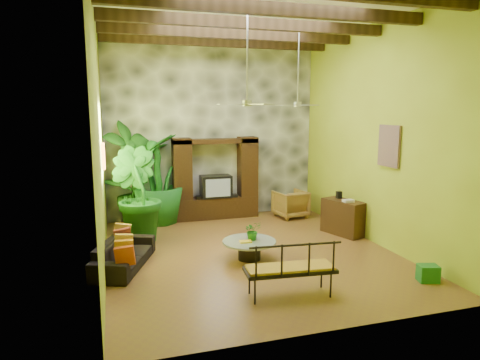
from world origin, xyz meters
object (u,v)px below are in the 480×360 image
object	(u,v)px
wicker_armchair	(291,204)
side_console	(343,217)
ceiling_fan_front	(247,93)
iron_bench	(292,267)
ceiling_fan_back	(298,96)
tall_plant_c	(158,179)
sofa	(124,254)
tall_plant_b	(136,195)
tall_plant_a	(132,174)
coffee_table	(249,247)
green_bin	(428,273)
entertainment_center	(216,185)

from	to	relation	value
wicker_armchair	side_console	bearing A→B (deg)	97.70
ceiling_fan_front	iron_bench	world-z (taller)	ceiling_fan_front
ceiling_fan_back	tall_plant_c	bearing A→B (deg)	150.01
sofa	side_console	bearing A→B (deg)	-61.22
ceiling_fan_front	sofa	size ratio (longest dim) A/B	0.98
tall_plant_b	tall_plant_c	bearing A→B (deg)	66.66
side_console	tall_plant_c	bearing A→B (deg)	131.59
tall_plant_b	tall_plant_a	bearing A→B (deg)	90.66
ceiling_fan_front	iron_bench	xyz separation A→B (m)	(0.16, -1.94, -2.86)
tall_plant_a	iron_bench	size ratio (longest dim) A/B	1.79
tall_plant_c	iron_bench	bearing A→B (deg)	-73.66
side_console	tall_plant_a	bearing A→B (deg)	136.34
tall_plant_a	tall_plant_c	size ratio (longest dim) A/B	1.15
ceiling_fan_front	iron_bench	bearing A→B (deg)	-85.32
coffee_table	wicker_armchair	bearing A→B (deg)	53.41
ceiling_fan_front	ceiling_fan_back	xyz separation A→B (m)	(1.80, 1.60, 0.00)
ceiling_fan_back	tall_plant_a	size ratio (longest dim) A/B	0.67
wicker_armchair	side_console	size ratio (longest dim) A/B	0.79
tall_plant_a	side_console	xyz separation A→B (m)	(4.97, -2.29, -0.97)
iron_bench	green_bin	distance (m)	2.67
entertainment_center	coffee_table	size ratio (longest dim) A/B	2.16
entertainment_center	iron_bench	distance (m)	5.49
ceiling_fan_back	coffee_table	size ratio (longest dim) A/B	1.67
entertainment_center	iron_bench	xyz separation A→B (m)	(-0.04, -5.48, -0.43)
tall_plant_a	green_bin	world-z (taller)	tall_plant_a
tall_plant_b	coffee_table	xyz separation A→B (m)	(2.15, -1.90, -0.86)
tall_plant_b	side_console	bearing A→B (deg)	-9.88
side_console	wicker_armchair	bearing A→B (deg)	87.51
sofa	coffee_table	xyz separation A→B (m)	(2.51, -0.29, -0.02)
tall_plant_b	tall_plant_c	world-z (taller)	tall_plant_c
ceiling_fan_back	sofa	distance (m)	5.44
wicker_armchair	green_bin	bearing A→B (deg)	87.27
sofa	tall_plant_c	world-z (taller)	tall_plant_c
tall_plant_c	iron_bench	distance (m)	5.67
side_console	green_bin	world-z (taller)	side_console
ceiling_fan_back	iron_bench	distance (m)	4.84
entertainment_center	tall_plant_a	distance (m)	2.36
ceiling_fan_front	side_console	distance (m)	4.25
tall_plant_c	coffee_table	distance (m)	3.89
ceiling_fan_back	wicker_armchair	world-z (taller)	ceiling_fan_back
ceiling_fan_front	sofa	distance (m)	3.98
wicker_armchair	tall_plant_a	bearing A→B (deg)	-13.16
wicker_armchair	tall_plant_b	size ratio (longest dim) A/B	0.38
ceiling_fan_front	tall_plant_c	size ratio (longest dim) A/B	0.76
ceiling_fan_back	green_bin	bearing A→B (deg)	-74.62
ceiling_fan_front	ceiling_fan_back	world-z (taller)	same
tall_plant_a	ceiling_fan_back	bearing A→B (deg)	-23.86
tall_plant_a	tall_plant_c	distance (m)	0.72
ceiling_fan_front	sofa	xyz separation A→B (m)	(-2.45, 0.29, -3.12)
tall_plant_a	iron_bench	bearing A→B (deg)	-66.67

